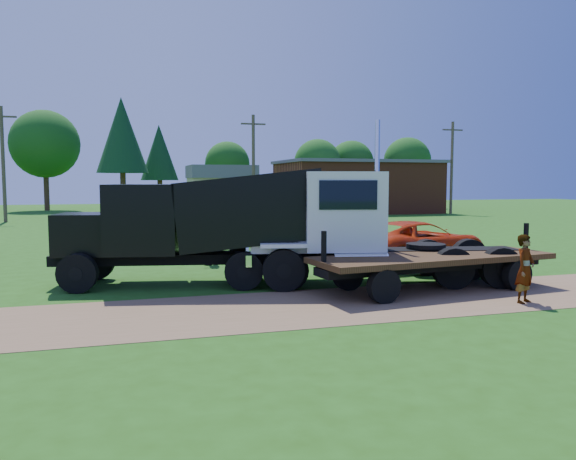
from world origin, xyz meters
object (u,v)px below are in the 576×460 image
object	(u,v)px
white_semi_tractor	(343,227)
spectator_a	(525,269)
orange_pickup	(416,242)
black_dump_truck	(201,221)
flatbed_trailer	(433,263)

from	to	relation	value
white_semi_tractor	spectator_a	world-z (taller)	white_semi_tractor
orange_pickup	spectator_a	world-z (taller)	spectator_a
orange_pickup	black_dump_truck	bearing A→B (deg)	84.88
white_semi_tractor	orange_pickup	size ratio (longest dim) A/B	1.45
white_semi_tractor	orange_pickup	distance (m)	5.31
black_dump_truck	flatbed_trailer	xyz separation A→B (m)	(6.40, -2.98, -1.18)
flatbed_trailer	white_semi_tractor	bearing A→B (deg)	132.54
white_semi_tractor	orange_pickup	bearing A→B (deg)	47.56
orange_pickup	white_semi_tractor	bearing A→B (deg)	107.60
spectator_a	flatbed_trailer	bearing A→B (deg)	95.21
flatbed_trailer	spectator_a	world-z (taller)	flatbed_trailer
black_dump_truck	orange_pickup	xyz separation A→B (m)	(8.58, 1.88, -1.14)
white_semi_tractor	black_dump_truck	bearing A→B (deg)	177.78
orange_pickup	spectator_a	xyz separation A→B (m)	(-0.78, -7.09, 0.07)
white_semi_tractor	black_dump_truck	xyz separation A→B (m)	(-4.30, 1.13, 0.21)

